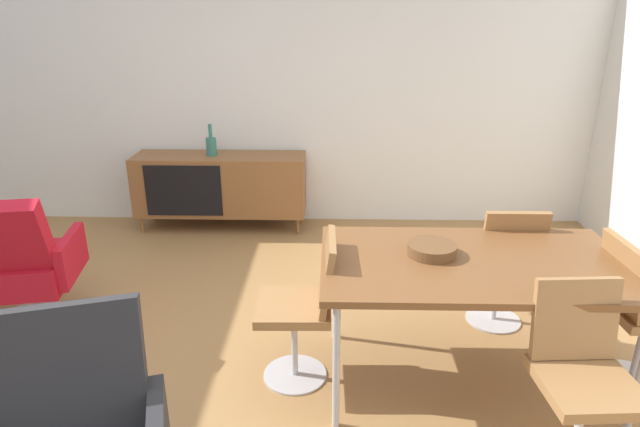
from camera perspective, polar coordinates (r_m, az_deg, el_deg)
ground_plane at (r=3.18m, az=-11.52°, el=-17.10°), size 8.32×8.32×0.00m
wall_back at (r=5.12m, az=-6.29°, el=14.52°), size 6.80×0.12×2.80m
sideboard at (r=5.08m, az=-10.75°, el=3.17°), size 1.60×0.45×0.72m
vase_cobalt at (r=5.00m, az=-11.74°, el=7.28°), size 0.10×0.10×0.29m
dining_table at (r=2.87m, az=16.44°, el=-5.63°), size 1.60×0.90×0.74m
wooden_bowl_on_table at (r=2.84m, az=12.06°, el=-3.84°), size 0.26×0.26×0.06m
dining_chair_far_end at (r=3.31m, az=31.26°, el=-8.75°), size 0.43×0.41×0.86m
dining_chair_back_right at (r=3.54m, az=19.37°, el=-4.91°), size 0.40×0.43×0.86m
dining_chair_near_window at (r=2.88m, az=-1.65°, el=-9.74°), size 0.43×0.41×0.86m
dining_chair_front_right at (r=2.64m, az=26.52°, el=-15.19°), size 0.42×0.45×0.86m
lounge_chair_red at (r=3.86m, az=-30.38°, el=-4.61°), size 0.80×0.75×0.95m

